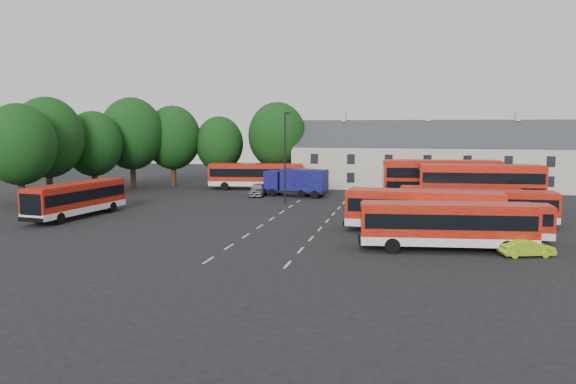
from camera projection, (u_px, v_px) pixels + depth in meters
name	position (u px, v px, depth m)	size (l,w,h in m)	color
ground	(266.00, 223.00, 48.10)	(140.00, 140.00, 0.00)	black
lane_markings	(299.00, 220.00, 49.50)	(5.15, 33.80, 0.01)	beige
treeline	(146.00, 139.00, 70.55)	(29.92, 32.59, 12.01)	black
terrace_houses	(427.00, 160.00, 73.74)	(35.70, 7.13, 10.06)	beige
bus_row_a	(447.00, 222.00, 36.93)	(11.47, 3.86, 3.18)	silver
bus_row_b	(478.00, 219.00, 39.89)	(9.92, 2.64, 2.78)	silver
bus_row_c	(424.00, 208.00, 42.88)	(11.91, 3.61, 3.32)	silver
bus_row_d	(490.00, 205.00, 46.22)	(10.53, 2.78, 2.95)	silver
bus_row_e	(459.00, 200.00, 49.39)	(10.33, 2.82, 2.89)	silver
bus_dd_south	(480.00, 186.00, 52.73)	(11.46, 3.35, 4.64)	silver
bus_dd_north	(441.00, 180.00, 57.21)	(11.90, 3.98, 4.79)	silver
bus_west	(77.00, 197.00, 50.64)	(3.79, 11.28, 3.13)	silver
bus_north	(256.00, 174.00, 73.01)	(12.34, 4.34, 3.42)	silver
box_truck	(297.00, 181.00, 65.84)	(7.68, 3.67, 3.23)	black
silver_car	(258.00, 189.00, 66.53)	(1.79, 4.45, 1.52)	#989B9F
lime_car	(527.00, 248.00, 35.46)	(1.20, 3.43, 1.13)	#9FCC1F
lamppost	(285.00, 155.00, 59.40)	(0.67, 0.42, 9.66)	black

